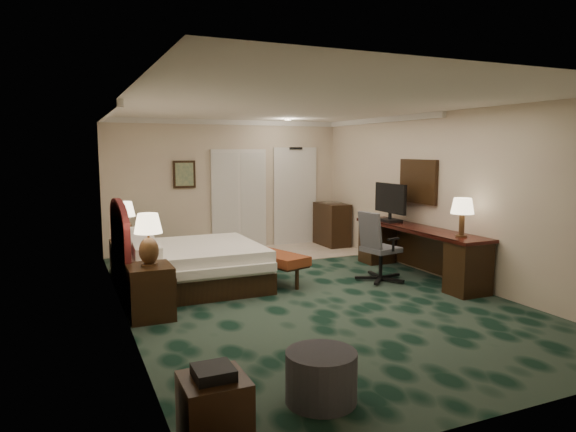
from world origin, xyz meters
name	(u,v)px	position (x,y,z in m)	size (l,w,h in m)	color
floor	(304,294)	(0.00, 0.00, 0.00)	(5.00, 7.50, 0.00)	black
ceiling	(305,106)	(0.00, 0.00, 2.70)	(5.00, 7.50, 0.00)	silver
wall_back	(227,185)	(0.00, 3.75, 1.35)	(5.00, 0.00, 2.70)	beige
wall_front	(516,247)	(0.00, -3.75, 1.35)	(5.00, 0.00, 2.70)	beige
wall_left	(121,210)	(-2.50, 0.00, 1.35)	(0.00, 7.50, 2.70)	beige
wall_right	(443,196)	(2.50, 0.00, 1.35)	(0.00, 7.50, 2.70)	beige
crown_molding	(305,109)	(0.00, 0.00, 2.65)	(5.00, 7.50, 0.10)	silver
tile_patch	(283,252)	(0.90, 2.90, 0.01)	(3.20, 1.70, 0.01)	beige
headboard	(120,248)	(-2.44, 1.00, 0.70)	(0.12, 2.00, 1.40)	#4D0F19
entry_door	(295,197)	(1.55, 3.72, 1.05)	(1.02, 0.06, 2.18)	silver
closet_doors	(239,199)	(0.25, 3.71, 1.05)	(1.20, 0.06, 2.10)	silver
wall_art	(184,174)	(-0.90, 3.71, 1.60)	(0.45, 0.06, 0.55)	#436354
wall_mirror	(418,181)	(2.46, 0.60, 1.55)	(0.05, 0.95, 0.75)	white
bed	(193,266)	(-1.39, 1.05, 0.32)	(2.02, 1.88, 0.64)	white
nightstand_near	(150,292)	(-2.21, -0.18, 0.33)	(0.53, 0.61, 0.67)	black
nightstand_far	(126,258)	(-2.24, 2.21, 0.29)	(0.47, 0.54, 0.59)	black
lamp_near	(149,240)	(-2.21, -0.18, 0.99)	(0.34, 0.34, 0.65)	black
lamp_far	(125,221)	(-2.23, 2.22, 0.91)	(0.35, 0.35, 0.65)	black
bed_bench	(270,267)	(-0.18, 0.87, 0.24)	(0.49, 1.41, 0.48)	brown
ottoman	(321,377)	(-1.25, -2.97, 0.21)	(0.60, 0.60, 0.43)	#28282C
side_table	(214,411)	(-2.24, -3.22, 0.25)	(0.46, 0.46, 0.50)	black
desk	(417,252)	(2.17, 0.20, 0.41)	(0.61, 2.84, 0.82)	black
tv	(390,203)	(2.14, 0.95, 1.16)	(0.07, 0.88, 0.68)	black
desk_lamp	(462,217)	(2.17, -0.81, 1.11)	(0.33, 0.33, 0.58)	black
desk_chair	(381,246)	(1.46, 0.20, 0.56)	(0.66, 0.61, 1.13)	#444448
minibar	(332,225)	(2.20, 3.20, 0.47)	(0.49, 0.88, 0.93)	black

